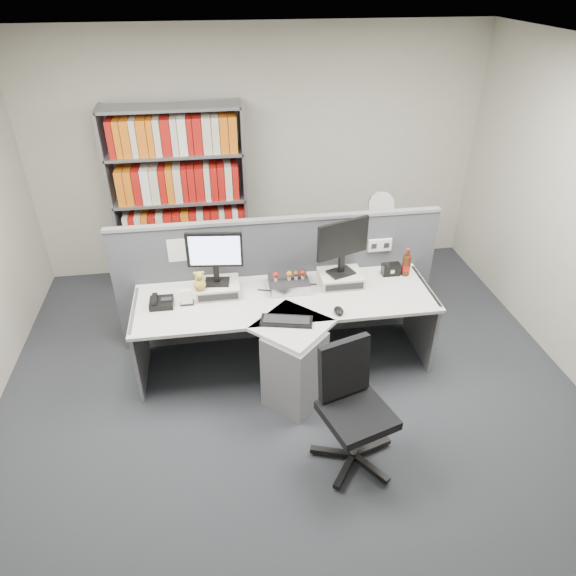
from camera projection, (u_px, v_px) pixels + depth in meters
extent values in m
plane|color=#2D3036|center=(300.00, 427.00, 4.17)|extent=(5.50, 5.50, 0.00)
cube|color=#B0AD9D|center=(260.00, 156.00, 5.75)|extent=(5.00, 0.04, 2.70)
cube|color=white|center=(306.00, 69.00, 2.73)|extent=(5.00, 5.50, 0.04)
cube|color=#484B52|center=(278.00, 281.00, 4.88)|extent=(3.00, 0.05, 1.25)
cube|color=#95959A|center=(278.00, 219.00, 4.54)|extent=(3.00, 0.07, 0.03)
cube|color=white|center=(380.00, 245.00, 4.81)|extent=(0.22, 0.04, 0.12)
cube|color=white|center=(177.00, 249.00, 4.52)|extent=(0.16, 0.00, 0.22)
cube|color=white|center=(223.00, 246.00, 4.57)|extent=(0.16, 0.00, 0.22)
cube|color=white|center=(354.00, 237.00, 4.72)|extent=(0.16, 0.00, 0.22)
cube|color=silver|center=(285.00, 299.00, 4.48)|extent=(2.60, 0.80, 0.03)
cube|color=silver|center=(292.00, 326.00, 4.15)|extent=(0.74, 0.74, 0.03)
cube|color=gray|center=(294.00, 370.00, 4.24)|extent=(0.57, 0.57, 0.69)
cube|color=gray|center=(140.00, 344.00, 4.50)|extent=(0.03, 0.70, 0.72)
cube|color=gray|center=(420.00, 318.00, 4.83)|extent=(0.03, 0.70, 0.72)
cube|color=gray|center=(280.00, 309.00, 4.97)|extent=(2.50, 0.02, 0.45)
cube|color=beige|center=(218.00, 288.00, 4.51)|extent=(0.38, 0.30, 0.10)
cube|color=black|center=(218.00, 297.00, 4.38)|extent=(0.34, 0.01, 0.06)
cube|color=beige|center=(340.00, 278.00, 4.65)|extent=(0.38, 0.30, 0.10)
cube|color=black|center=(344.00, 287.00, 4.52)|extent=(0.34, 0.01, 0.06)
cube|color=black|center=(217.00, 282.00, 4.48)|extent=(0.22, 0.17, 0.02)
cube|color=black|center=(216.00, 274.00, 4.43)|extent=(0.05, 0.03, 0.17)
cube|color=black|center=(214.00, 250.00, 4.31)|extent=(0.47, 0.09, 0.31)
cube|color=#BECAFF|center=(215.00, 251.00, 4.29)|extent=(0.42, 0.05, 0.26)
cube|color=black|center=(341.00, 272.00, 4.62)|extent=(0.26, 0.23, 0.02)
cube|color=black|center=(341.00, 263.00, 4.57)|extent=(0.06, 0.05, 0.18)
cube|color=black|center=(343.00, 239.00, 4.44)|extent=(0.48, 0.21, 0.33)
cube|color=#BECAFF|center=(343.00, 240.00, 4.42)|extent=(0.42, 0.16, 0.28)
cube|color=black|center=(289.00, 283.00, 4.58)|extent=(0.34, 0.30, 0.09)
cube|color=silver|center=(291.00, 292.00, 4.46)|extent=(0.34, 0.01, 0.09)
cylinder|color=beige|center=(276.00, 279.00, 4.52)|extent=(0.03, 0.03, 0.03)
sphere|color=#A5140F|center=(276.00, 275.00, 4.50)|extent=(0.05, 0.05, 0.05)
cylinder|color=beige|center=(289.00, 278.00, 4.53)|extent=(0.03, 0.03, 0.03)
sphere|color=orange|center=(289.00, 274.00, 4.51)|extent=(0.05, 0.05, 0.05)
cylinder|color=beige|center=(296.00, 277.00, 4.54)|extent=(0.03, 0.03, 0.03)
sphere|color=#593319|center=(296.00, 273.00, 4.52)|extent=(0.05, 0.05, 0.05)
cylinder|color=beige|center=(303.00, 277.00, 4.55)|extent=(0.03, 0.03, 0.03)
sphere|color=#A5140F|center=(303.00, 273.00, 4.53)|extent=(0.05, 0.05, 0.05)
cube|color=black|center=(286.00, 321.00, 4.16)|extent=(0.44, 0.25, 0.02)
cube|color=black|center=(286.00, 319.00, 4.15)|extent=(0.39, 0.19, 0.01)
ellipsoid|color=black|center=(339.00, 311.00, 4.26)|extent=(0.08, 0.12, 0.05)
cube|color=black|center=(162.00, 303.00, 4.35)|extent=(0.20, 0.18, 0.05)
cube|color=black|center=(154.00, 299.00, 4.32)|extent=(0.04, 0.16, 0.03)
cube|color=black|center=(166.00, 299.00, 4.34)|extent=(0.09, 0.05, 0.01)
cube|color=black|center=(187.00, 303.00, 4.38)|extent=(0.11, 0.07, 0.02)
cube|color=white|center=(186.00, 298.00, 4.33)|extent=(0.10, 0.04, 0.11)
cube|color=white|center=(186.00, 295.00, 4.36)|extent=(0.10, 0.04, 0.11)
sphere|color=#AC9539|center=(200.00, 284.00, 4.36)|extent=(0.10, 0.10, 0.10)
sphere|color=#AC9539|center=(199.00, 276.00, 4.32)|extent=(0.07, 0.07, 0.07)
sphere|color=#AC9539|center=(195.00, 273.00, 4.30)|extent=(0.03, 0.03, 0.03)
sphere|color=#AC9539|center=(203.00, 273.00, 4.31)|extent=(0.03, 0.03, 0.03)
cube|color=black|center=(391.00, 269.00, 4.77)|extent=(0.16, 0.09, 0.11)
cylinder|color=#3F190A|center=(406.00, 265.00, 4.74)|extent=(0.08, 0.08, 0.20)
cylinder|color=#A5140F|center=(406.00, 267.00, 4.76)|extent=(0.08, 0.08, 0.06)
cylinder|color=#3F190A|center=(408.00, 253.00, 4.68)|extent=(0.03, 0.03, 0.06)
cylinder|color=#A5140F|center=(408.00, 250.00, 4.66)|extent=(0.04, 0.04, 0.01)
cube|color=gray|center=(115.00, 204.00, 5.48)|extent=(0.03, 0.40, 2.00)
cube|color=gray|center=(244.00, 197.00, 5.66)|extent=(0.03, 0.40, 2.00)
cube|color=gray|center=(181.00, 194.00, 5.73)|extent=(1.40, 0.02, 2.00)
cube|color=gray|center=(190.00, 278.00, 6.10)|extent=(1.38, 0.40, 0.03)
cube|color=gray|center=(185.00, 240.00, 5.83)|extent=(1.38, 0.40, 0.03)
cube|color=gray|center=(180.00, 199.00, 5.56)|extent=(1.38, 0.40, 0.03)
cube|color=gray|center=(175.00, 153.00, 5.29)|extent=(1.38, 0.40, 0.03)
cube|color=gray|center=(169.00, 107.00, 5.05)|extent=(1.38, 0.40, 0.03)
cube|color=#A5140F|center=(188.00, 265.00, 5.97)|extent=(1.24, 0.28, 0.36)
cube|color=orange|center=(183.00, 225.00, 5.70)|extent=(1.24, 0.28, 0.36)
cube|color=beige|center=(178.00, 182.00, 5.43)|extent=(1.24, 0.28, 0.36)
cube|color=white|center=(173.00, 135.00, 5.16)|extent=(1.24, 0.28, 0.36)
cube|color=gray|center=(375.00, 259.00, 5.81)|extent=(0.45, 0.60, 0.70)
cube|color=black|center=(385.00, 258.00, 5.47)|extent=(0.40, 0.02, 0.28)
cube|color=black|center=(382.00, 284.00, 5.64)|extent=(0.40, 0.02, 0.28)
cylinder|color=white|center=(378.00, 230.00, 5.62)|extent=(0.16, 0.16, 0.03)
cylinder|color=white|center=(379.00, 222.00, 5.57)|extent=(0.03, 0.03, 0.16)
cylinder|color=white|center=(382.00, 204.00, 5.44)|extent=(0.26, 0.15, 0.26)
cylinder|color=silver|center=(381.00, 203.00, 5.46)|extent=(0.26, 0.14, 0.26)
cylinder|color=silver|center=(355.00, 436.00, 3.77)|extent=(0.05, 0.05, 0.39)
cube|color=black|center=(357.00, 415.00, 3.66)|extent=(0.57, 0.57, 0.07)
cube|color=black|center=(344.00, 368.00, 3.67)|extent=(0.41, 0.22, 0.46)
cube|color=black|center=(373.00, 447.00, 3.95)|extent=(0.30, 0.14, 0.04)
cylinder|color=black|center=(386.00, 443.00, 4.00)|extent=(0.05, 0.05, 0.03)
cube|color=black|center=(348.00, 437.00, 4.03)|extent=(0.05, 0.30, 0.04)
cylinder|color=black|center=(344.00, 426.00, 4.14)|extent=(0.05, 0.05, 0.03)
cube|color=black|center=(330.00, 452.00, 3.91)|extent=(0.30, 0.14, 0.04)
cylinder|color=black|center=(314.00, 451.00, 3.93)|extent=(0.05, 0.05, 0.03)
cube|color=black|center=(344.00, 472.00, 3.75)|extent=(0.22, 0.27, 0.04)
cylinder|color=black|center=(337.00, 486.00, 3.67)|extent=(0.05, 0.05, 0.03)
cube|color=black|center=(372.00, 469.00, 3.77)|extent=(0.21, 0.27, 0.04)
cylinder|color=black|center=(385.00, 480.00, 3.71)|extent=(0.05, 0.05, 0.03)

